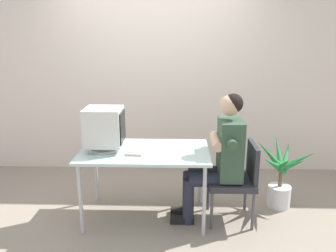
{
  "coord_description": "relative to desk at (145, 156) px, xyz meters",
  "views": [
    {
      "loc": [
        0.33,
        -3.25,
        1.85
      ],
      "look_at": [
        0.23,
        0.0,
        0.98
      ],
      "focal_mm": 37.22,
      "sensor_mm": 36.0,
      "label": 1
    }
  ],
  "objects": [
    {
      "name": "desk",
      "position": [
        0.0,
        0.0,
        0.0
      ],
      "size": [
        1.27,
        0.77,
        0.73
      ],
      "color": "#B7B7BC",
      "rests_on": "ground_plane"
    },
    {
      "name": "keyboard",
      "position": [
        -0.07,
        0.03,
        0.07
      ],
      "size": [
        0.19,
        0.44,
        0.03
      ],
      "color": "beige",
      "rests_on": "desk"
    },
    {
      "name": "office_chair",
      "position": [
        0.92,
        -0.03,
        -0.2
      ],
      "size": [
        0.46,
        0.46,
        0.81
      ],
      "color": "#4C4C51",
      "rests_on": "ground_plane"
    },
    {
      "name": "ground_plane",
      "position": [
        0.0,
        0.0,
        -0.67
      ],
      "size": [
        12.0,
        12.0,
        0.0
      ],
      "primitive_type": "plane",
      "color": "gray"
    },
    {
      "name": "person_seated",
      "position": [
        0.74,
        -0.03,
        0.03
      ],
      "size": [
        0.69,
        0.59,
        1.3
      ],
      "color": "#334C38",
      "rests_on": "ground_plane"
    },
    {
      "name": "crt_monitor",
      "position": [
        -0.39,
        -0.01,
        0.29
      ],
      "size": [
        0.37,
        0.33,
        0.42
      ],
      "color": "silver",
      "rests_on": "desk"
    },
    {
      "name": "potted_plant",
      "position": [
        1.44,
        0.25,
        -0.31
      ],
      "size": [
        0.63,
        0.64,
        0.76
      ],
      "color": "silver",
      "rests_on": "ground_plane"
    },
    {
      "name": "wall_back",
      "position": [
        0.3,
        1.4,
        0.83
      ],
      "size": [
        8.0,
        0.1,
        3.0
      ],
      "primitive_type": "cube",
      "color": "beige",
      "rests_on": "ground_plane"
    }
  ]
}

